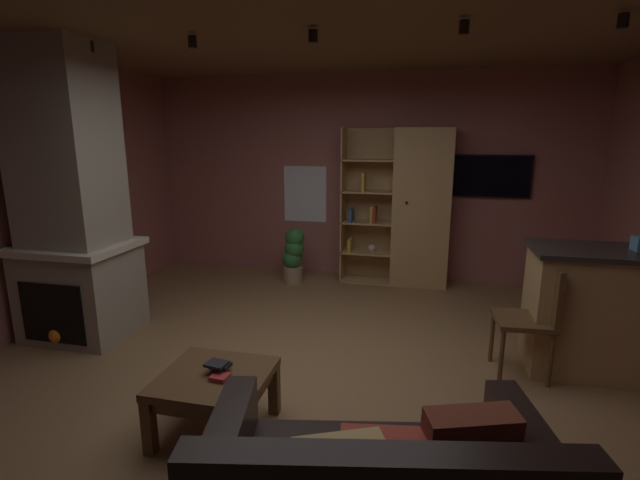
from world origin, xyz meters
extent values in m
cube|color=olive|center=(0.00, 0.00, -0.01)|extent=(5.78, 5.81, 0.02)
cube|color=#9E5B56|center=(0.00, 2.94, 1.35)|extent=(5.90, 0.06, 2.69)
cube|color=brown|center=(0.00, 0.00, 2.70)|extent=(5.78, 5.81, 0.02)
cube|color=white|center=(-0.80, 2.90, 1.11)|extent=(0.60, 0.01, 0.77)
cube|color=gray|center=(-2.34, 0.35, 0.43)|extent=(0.91, 0.75, 0.85)
cube|color=gray|center=(-2.34, 0.35, 1.77)|extent=(0.78, 0.64, 1.84)
cube|color=beige|center=(-2.34, 0.35, 0.88)|extent=(0.99, 0.83, 0.06)
cube|color=black|center=(-2.34, 0.00, 0.36)|extent=(0.64, 0.08, 0.55)
sphere|color=orange|center=(-2.34, -0.01, 0.14)|extent=(0.14, 0.14, 0.14)
cube|color=tan|center=(0.79, 2.66, 1.00)|extent=(0.71, 0.38, 1.99)
cube|color=tan|center=(0.10, 2.84, 1.00)|extent=(0.65, 0.02, 1.99)
cube|color=tan|center=(-0.21, 2.66, 1.00)|extent=(0.02, 0.38, 1.99)
sphere|color=black|center=(0.61, 2.45, 1.10)|extent=(0.04, 0.04, 0.04)
cube|color=tan|center=(0.10, 2.66, 0.01)|extent=(0.65, 0.38, 0.02)
cube|color=tan|center=(0.10, 2.66, 0.40)|extent=(0.65, 0.38, 0.02)
cube|color=tan|center=(0.10, 2.66, 0.80)|extent=(0.65, 0.38, 0.02)
cube|color=tan|center=(0.10, 2.66, 1.20)|extent=(0.65, 0.38, 0.02)
cube|color=tan|center=(0.10, 2.66, 1.59)|extent=(0.65, 0.38, 0.02)
cube|color=gold|center=(0.18, 2.60, 0.91)|extent=(0.04, 0.23, 0.21)
cube|color=#B22D2D|center=(0.21, 2.60, 0.91)|extent=(0.03, 0.23, 0.20)
cube|color=#2D4C8C|center=(-0.09, 2.60, 0.89)|extent=(0.04, 0.23, 0.16)
cube|color=gold|center=(-0.10, 2.60, 0.49)|extent=(0.04, 0.23, 0.17)
cube|color=gold|center=(0.06, 2.60, 1.32)|extent=(0.03, 0.23, 0.24)
sphere|color=beige|center=(0.18, 2.66, 0.45)|extent=(0.10, 0.10, 0.10)
cube|color=tan|center=(2.44, 0.67, 0.49)|extent=(1.45, 0.58, 0.99)
cube|color=#2D2826|center=(2.44, 0.67, 1.01)|extent=(1.51, 0.64, 0.04)
cube|color=#AD3D2D|center=(0.77, -1.49, 0.51)|extent=(0.49, 0.21, 0.33)
cube|color=tan|center=(0.55, -1.62, 0.54)|extent=(0.40, 0.28, 0.32)
cube|color=brown|center=(1.07, -1.40, 0.56)|extent=(0.43, 0.30, 0.44)
cube|color=brown|center=(-0.42, -0.77, 0.39)|extent=(0.68, 0.65, 0.05)
cube|color=brown|center=(-0.42, -0.77, 0.32)|extent=(0.61, 0.58, 0.08)
cube|color=brown|center=(-0.72, -1.06, 0.18)|extent=(0.07, 0.07, 0.36)
cube|color=brown|center=(-0.12, -1.06, 0.18)|extent=(0.07, 0.07, 0.36)
cube|color=brown|center=(-0.72, -0.49, 0.18)|extent=(0.07, 0.07, 0.36)
cube|color=brown|center=(-0.12, -0.49, 0.18)|extent=(0.07, 0.07, 0.36)
cube|color=#B22D2D|center=(-0.36, -0.82, 0.42)|extent=(0.12, 0.11, 0.03)
cube|color=black|center=(-0.39, -0.73, 0.45)|extent=(0.13, 0.10, 0.03)
cube|color=black|center=(-0.41, -0.75, 0.47)|extent=(0.15, 0.13, 0.02)
cube|color=brown|center=(1.64, 0.48, 0.46)|extent=(0.45, 0.45, 0.04)
cube|color=brown|center=(1.83, 0.50, 0.70)|extent=(0.07, 0.40, 0.44)
cylinder|color=brown|center=(1.44, 0.65, 0.23)|extent=(0.04, 0.04, 0.46)
cylinder|color=brown|center=(1.47, 0.29, 0.23)|extent=(0.04, 0.04, 0.46)
cylinder|color=brown|center=(1.80, 0.68, 0.23)|extent=(0.04, 0.04, 0.46)
cylinder|color=brown|center=(1.83, 0.32, 0.23)|extent=(0.04, 0.04, 0.46)
cylinder|color=#9E896B|center=(-0.83, 2.36, 0.11)|extent=(0.25, 0.25, 0.22)
sphere|color=#2D6B33|center=(-0.84, 2.37, 0.32)|extent=(0.27, 0.27, 0.27)
sphere|color=#2D6B33|center=(-0.80, 2.36, 0.46)|extent=(0.25, 0.25, 0.25)
sphere|color=#2D6B33|center=(-0.80, 2.37, 0.60)|extent=(0.25, 0.25, 0.25)
cube|color=black|center=(1.62, 2.88, 1.40)|extent=(0.94, 0.05, 0.53)
cube|color=black|center=(1.62, 2.85, 1.40)|extent=(0.90, 0.01, 0.49)
cylinder|color=black|center=(-1.98, 0.36, 2.62)|extent=(0.07, 0.07, 0.09)
cylinder|color=black|center=(-1.04, 0.37, 2.62)|extent=(0.07, 0.07, 0.09)
cylinder|color=black|center=(-0.05, 0.39, 2.62)|extent=(0.07, 0.07, 0.09)
cylinder|color=black|center=(1.04, 0.35, 2.62)|extent=(0.07, 0.07, 0.09)
cylinder|color=black|center=(2.03, 0.40, 2.62)|extent=(0.07, 0.07, 0.09)
camera|label=1|loc=(0.84, -3.19, 1.89)|focal=25.64mm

